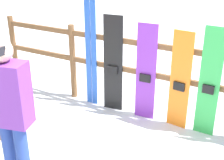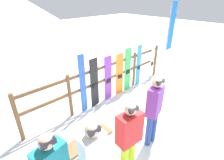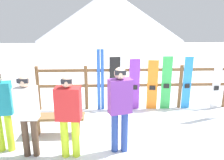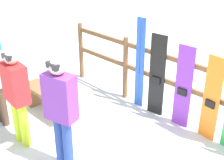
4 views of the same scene
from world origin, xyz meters
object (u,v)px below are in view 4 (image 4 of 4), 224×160
Objects in this scene: ski_pair_blue at (140,64)px; snowboard_orange at (211,100)px; bench at (48,98)px; person_purple at (61,108)px; person_red at (16,93)px; snowboard_purple at (183,88)px; snowboard_black_stripe at (157,76)px.

snowboard_orange is at bearing -0.14° from ski_pair_blue.
ski_pair_blue reaches higher than bench.
person_purple is (1.35, -0.67, 0.65)m from bench.
bench is 1.78m from ski_pair_blue.
ski_pair_blue is at bearing 55.52° from bench.
person_red is at bearing -104.11° from ski_pair_blue.
person_purple reaches higher than snowboard_purple.
snowboard_purple reaches higher than bench.
snowboard_black_stripe is at bearing -0.48° from ski_pair_blue.
bench is at bearing -143.84° from snowboard_purple.
person_red reaches higher than snowboard_black_stripe.
person_purple is at bearing 7.84° from person_red.
person_red is at bearing -172.16° from person_purple.
person_purple is at bearing -26.47° from bench.
person_purple is 2.11m from ski_pair_blue.
snowboard_black_stripe is 0.55m from snowboard_purple.
person_purple reaches higher than snowboard_black_stripe.
person_red is 3.00m from snowboard_orange.
person_red reaches higher than snowboard_orange.
bench is 2.83m from snowboard_orange.
snowboard_black_stripe is (0.02, 2.07, -0.23)m from person_purple.
snowboard_black_stripe is 1.04× the size of snowboard_purple.
ski_pair_blue is 1.19× the size of snowboard_purple.
ski_pair_blue is (-0.38, 2.08, -0.12)m from person_purple.
snowboard_black_stripe is (0.40, -0.00, -0.11)m from ski_pair_blue.
snowboard_black_stripe reaches higher than bench.
person_red is 2.27m from ski_pair_blue.
ski_pair_blue reaches higher than person_red.
person_purple is 2.08m from snowboard_black_stripe.
ski_pair_blue is 1.48m from snowboard_orange.
ski_pair_blue is at bearing 75.89° from person_red.
person_purple is at bearing -79.53° from ski_pair_blue.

